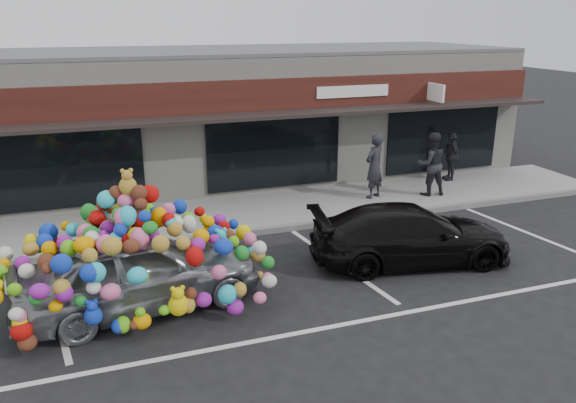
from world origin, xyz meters
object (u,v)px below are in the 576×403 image
object	(u,v)px
pedestrian_a	(374,166)
pedestrian_b	(431,164)
toy_car	(137,261)
pedestrian_c	(451,156)
black_sedan	(411,235)

from	to	relation	value
pedestrian_a	pedestrian_b	size ratio (longest dim) A/B	1.01
toy_car	pedestrian_c	world-z (taller)	toy_car
pedestrian_c	black_sedan	bearing A→B (deg)	-31.90
pedestrian_a	black_sedan	bearing A→B (deg)	46.81
pedestrian_a	pedestrian_b	world-z (taller)	pedestrian_a
pedestrian_a	pedestrian_c	distance (m)	3.43
toy_car	black_sedan	size ratio (longest dim) A/B	1.13
pedestrian_a	pedestrian_c	size ratio (longest dim) A/B	1.21
pedestrian_a	pedestrian_c	xyz separation A→B (m)	(3.30, 0.91, -0.17)
toy_car	pedestrian_a	xyz separation A→B (m)	(7.23, 4.30, 0.15)
black_sedan	pedestrian_c	distance (m)	6.81
pedestrian_a	toy_car	bearing A→B (deg)	4.25
black_sedan	pedestrian_a	world-z (taller)	pedestrian_a
pedestrian_b	pedestrian_a	bearing A→B (deg)	-1.33
toy_car	pedestrian_a	size ratio (longest dim) A/B	2.65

